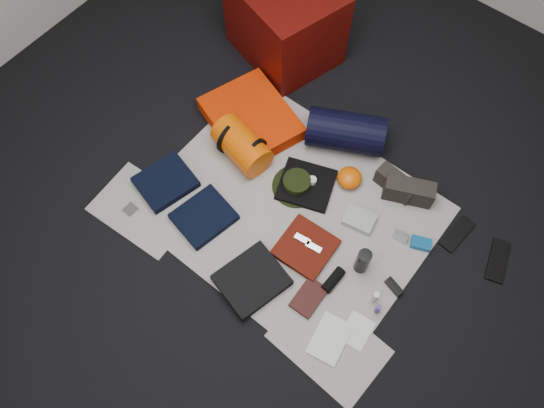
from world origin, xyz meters
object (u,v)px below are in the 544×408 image
Objects in this scene: sleeping_pad at (251,118)px; stuff_sack at (242,146)px; paperback_book at (309,297)px; compact_camera at (400,236)px; red_cabinet at (286,21)px; navy_duffel at (345,132)px; water_bottle at (363,261)px.

sleeping_pad is 0.25m from stuff_sack.
stuff_sack reaches higher than paperback_book.
stuff_sack is at bearing 178.29° from compact_camera.
stuff_sack is at bearing -53.33° from red_cabinet.
navy_duffel is 5.46× the size of compact_camera.
stuff_sack is 1.10m from compact_camera.
compact_camera is at bearing -10.93° from red_cabinet.
stuff_sack is at bearing 148.78° from paperback_book.
stuff_sack is 1.86× the size of water_bottle.
navy_duffel reaches higher than paperback_book.
stuff_sack is 1.01m from paperback_book.
sleeping_pad is 1.22m from paperback_book.
navy_duffel reaches higher than stuff_sack.
red_cabinet is at bearing 144.15° from compact_camera.
red_cabinet reaches higher than water_bottle.
navy_duffel is 0.73m from compact_camera.
red_cabinet is 0.93m from stuff_sack.
navy_duffel reaches higher than water_bottle.
navy_duffel is 2.30× the size of paperback_book.
paperback_book is at bearing -116.91° from compact_camera.
sleeping_pad is 6.71× the size of compact_camera.
water_bottle is 0.32m from compact_camera.
water_bottle is 0.36m from paperback_book.
water_bottle is 0.95× the size of paperback_book.
water_bottle reaches higher than sleeping_pad.
stuff_sack is at bearing -63.50° from sleeping_pad.
compact_camera is (0.08, 0.30, -0.08)m from water_bottle.
water_bottle is at bearing -114.09° from compact_camera.
sleeping_pad is 2.82× the size of paperback_book.
water_bottle is (1.01, -0.16, -0.01)m from stuff_sack.
stuff_sack is 0.65m from navy_duffel.
compact_camera is at bearing -3.80° from sleeping_pad.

